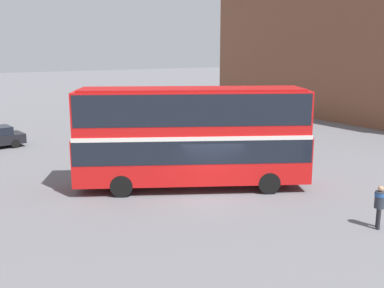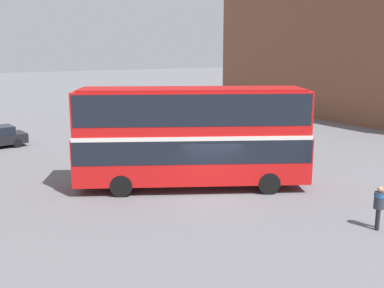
# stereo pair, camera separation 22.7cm
# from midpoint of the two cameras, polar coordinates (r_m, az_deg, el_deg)

# --- Properties ---
(ground_plane) EXTENTS (240.00, 240.00, 0.00)m
(ground_plane) POSITION_cam_midpoint_polar(r_m,az_deg,el_deg) (21.45, 1.87, -6.46)
(ground_plane) COLOR slate
(building_row_right) EXTENTS (11.68, 32.25, 13.51)m
(building_row_right) POSITION_cam_midpoint_polar(r_m,az_deg,el_deg) (49.61, 20.13, 11.28)
(building_row_right) COLOR brown
(building_row_right) RESTS_ON ground_plane
(double_decker_bus) EXTENTS (11.14, 7.66, 4.96)m
(double_decker_bus) POSITION_cam_midpoint_polar(r_m,az_deg,el_deg) (21.80, -0.30, 1.56)
(double_decker_bus) COLOR red
(double_decker_bus) RESTS_ON ground_plane
(pedestrian_foreground) EXTENTS (0.59, 0.59, 1.70)m
(pedestrian_foreground) POSITION_cam_midpoint_polar(r_m,az_deg,el_deg) (18.68, 22.41, -6.87)
(pedestrian_foreground) COLOR #232328
(pedestrian_foreground) RESTS_ON ground_plane
(parked_car_side_street) EXTENTS (4.64, 2.67, 1.53)m
(parked_car_side_street) POSITION_cam_midpoint_polar(r_m,az_deg,el_deg) (33.30, 3.97, 1.58)
(parked_car_side_street) COLOR silver
(parked_car_side_street) RESTS_ON ground_plane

